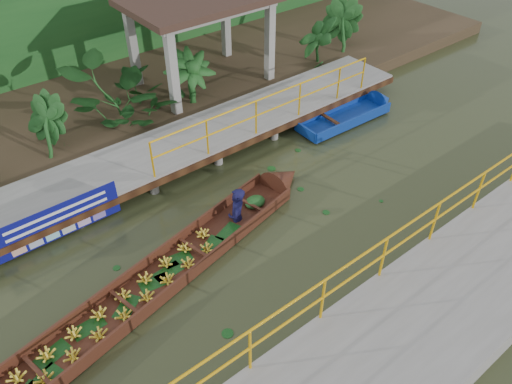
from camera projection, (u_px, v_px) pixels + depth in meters
ground at (251, 232)px, 11.59m from camera, size 80.00×80.00×0.00m
land_strip at (106, 100)px, 15.99m from camera, size 30.00×8.00×0.45m
far_dock at (172, 150)px, 13.38m from camera, size 16.00×2.06×1.66m
near_dock at (431, 318)px, 9.34m from camera, size 18.00×2.40×1.73m
pavilion at (199, 9)px, 15.08m from camera, size 4.40×3.00×3.00m
foliage_backdrop at (62, 23)px, 16.38m from camera, size 30.00×0.80×4.00m
vendor_boat at (172, 264)px, 10.49m from camera, size 9.44×2.86×2.10m
moored_blue_boat at (363, 109)px, 15.69m from camera, size 3.67×1.10×0.87m
blue_banner at (59, 221)px, 11.06m from camera, size 2.83×0.04×0.88m
tropical_plants at (185, 77)px, 14.77m from camera, size 14.45×1.45×1.81m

